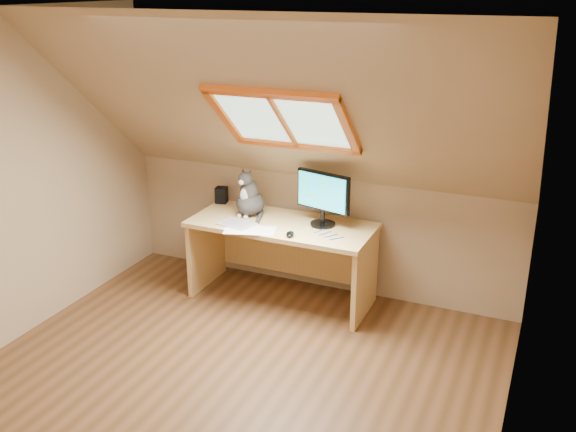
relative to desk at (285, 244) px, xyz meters
The scene contains 10 objects.
ground 1.53m from the desk, 83.27° to the right, with size 3.50×3.50×0.00m, color brown.
room_shell 1.82m from the desk, 83.68° to the right, with size 3.52×3.52×2.41m.
desk is the anchor object (origin of this frame).
monitor 0.57m from the desk, ahead, with size 0.48×0.20×0.45m.
cat 0.49m from the desk, behind, with size 0.28×0.32×0.42m.
desk_speaker 0.78m from the desk, 165.25° to the left, with size 0.10×0.10×0.14m, color black.
graphics_tablet 0.46m from the desk, 141.63° to the right, with size 0.28×0.20×0.01m, color #B2B2B7.
mouse 0.43m from the desk, 59.80° to the right, with size 0.06×0.11×0.03m, color black.
papers 0.43m from the desk, 116.76° to the right, with size 0.35×0.30×0.01m.
cables 0.45m from the desk, 27.98° to the right, with size 0.51×0.26×0.01m.
Camera 1 is at (1.84, -3.10, 2.56)m, focal length 40.00 mm.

